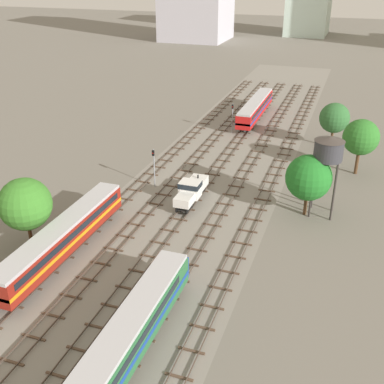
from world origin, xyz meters
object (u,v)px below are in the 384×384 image
(diesel_railcar_centre_nearest, at_px, (130,332))
(signal_post_near, at_px, (154,163))
(shunter_loco_centre_left_mid, at_px, (191,190))
(water_tower, at_px, (329,150))
(passenger_coach_far_left_near, at_px, (63,235))
(signal_post_nearest, at_px, (232,115))
(passenger_coach_centre_left_midfar, at_px, (255,107))

(diesel_railcar_centre_nearest, bearing_deg, signal_post_near, 109.79)
(shunter_loco_centre_left_mid, bearing_deg, water_tower, 8.88)
(shunter_loco_centre_left_mid, xyz_separation_m, signal_post_near, (-6.76, 3.25, 1.63))
(diesel_railcar_centre_nearest, height_order, passenger_coach_far_left_near, same)
(shunter_loco_centre_left_mid, xyz_separation_m, water_tower, (16.92, 2.64, 6.82))
(passenger_coach_far_left_near, distance_m, signal_post_near, 20.18)
(passenger_coach_far_left_near, distance_m, signal_post_nearest, 47.51)
(passenger_coach_far_left_near, height_order, shunter_loco_centre_left_mid, passenger_coach_far_left_near)
(signal_post_near, bearing_deg, passenger_coach_centre_left_midfar, 79.66)
(shunter_loco_centre_left_mid, xyz_separation_m, passenger_coach_centre_left_midfar, (0.00, 40.30, 0.60))
(passenger_coach_centre_left_midfar, relative_size, signal_post_nearest, 3.85)
(diesel_railcar_centre_nearest, xyz_separation_m, signal_post_near, (-11.27, 31.32, 1.05))
(passenger_coach_far_left_near, height_order, signal_post_nearest, signal_post_nearest)
(diesel_railcar_centre_nearest, distance_m, signal_post_nearest, 58.71)
(signal_post_near, bearing_deg, diesel_railcar_centre_nearest, -70.21)
(shunter_loco_centre_left_mid, bearing_deg, diesel_railcar_centre_nearest, -80.88)
(signal_post_nearest, distance_m, signal_post_near, 27.37)
(diesel_railcar_centre_nearest, relative_size, signal_post_nearest, 3.58)
(passenger_coach_far_left_near, bearing_deg, signal_post_nearest, 81.82)
(passenger_coach_far_left_near, distance_m, water_tower, 32.99)
(diesel_railcar_centre_nearest, distance_m, water_tower, 33.70)
(shunter_loco_centre_left_mid, height_order, water_tower, water_tower)
(passenger_coach_centre_left_midfar, relative_size, water_tower, 2.09)
(shunter_loco_centre_left_mid, xyz_separation_m, signal_post_nearest, (-2.25, 30.24, 1.60))
(shunter_loco_centre_left_mid, relative_size, signal_post_nearest, 1.48)
(passenger_coach_far_left_near, relative_size, water_tower, 2.09)
(passenger_coach_far_left_near, bearing_deg, water_tower, 36.83)
(diesel_railcar_centre_nearest, relative_size, passenger_coach_centre_left_midfar, 0.93)
(water_tower, height_order, signal_post_near, water_tower)
(passenger_coach_far_left_near, xyz_separation_m, passenger_coach_centre_left_midfar, (9.02, 57.08, 0.00))
(signal_post_near, bearing_deg, water_tower, -1.47)
(passenger_coach_far_left_near, relative_size, signal_post_nearest, 3.85)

